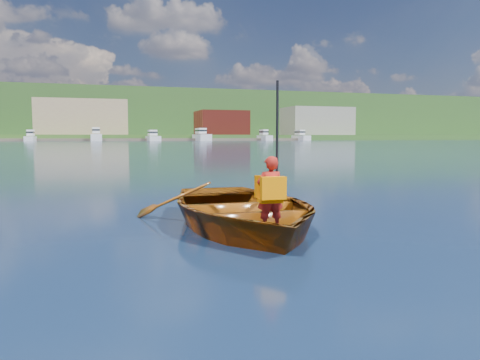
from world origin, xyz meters
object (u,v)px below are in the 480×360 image
Objects in this scene: rowboat at (241,209)px; marina_yachts at (86,136)px; child_paddler at (270,192)px; dock at (68,140)px.

marina_yachts is at bearing 91.85° from rowboat.
child_paddler is 0.01× the size of dock.
child_paddler is at bearing -81.70° from rowboat.
dock is at bearing 138.12° from marina_yachts.
rowboat is 0.98m from child_paddler.
rowboat is at bearing 98.30° from child_paddler.
child_paddler is (0.13, -0.90, 0.35)m from rowboat.
rowboat is at bearing -86.19° from dock.
marina_yachts is at bearing -41.88° from dock.
dock is at bearing 93.83° from child_paddler.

